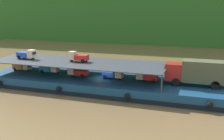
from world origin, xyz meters
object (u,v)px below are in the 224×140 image
object	(u,v)px
mini_truck_lower_fore	(113,74)
mini_truck_lower_stern	(22,66)
covered_lorry	(196,72)
mini_truck_lower_aft	(50,68)
mini_truck_lower_bow	(147,76)
mini_truck_upper_mid	(78,57)
cargo_barge	(105,84)
mini_truck_lower_mid	(78,72)
mini_truck_upper_stern	(27,54)

from	to	relation	value
mini_truck_lower_fore	mini_truck_lower_stern	bearing A→B (deg)	178.76
covered_lorry	mini_truck_lower_aft	bearing A→B (deg)	179.86
mini_truck_lower_bow	mini_truck_upper_mid	distance (m)	9.71
cargo_barge	mini_truck_lower_aft	world-z (taller)	mini_truck_lower_aft
covered_lorry	mini_truck_lower_stern	xyz separation A→B (m)	(-24.84, 0.12, -1.00)
covered_lorry	mini_truck_upper_mid	size ratio (longest dim) A/B	2.87
mini_truck_lower_aft	mini_truck_lower_bow	xyz separation A→B (m)	(14.15, -0.09, 0.00)
mini_truck_lower_mid	mini_truck_lower_bow	bearing A→B (deg)	2.82
mini_truck_lower_mid	cargo_barge	bearing A→B (deg)	4.11
mini_truck_upper_stern	mini_truck_upper_mid	world-z (taller)	same
mini_truck_lower_fore	mini_truck_upper_stern	bearing A→B (deg)	-177.75
mini_truck_lower_stern	mini_truck_upper_mid	bearing A→B (deg)	-2.01
cargo_barge	covered_lorry	size ratio (longest dim) A/B	4.23
mini_truck_lower_stern	mini_truck_upper_mid	world-z (taller)	mini_truck_upper_mid
covered_lorry	mini_truck_lower_fore	world-z (taller)	covered_lorry
covered_lorry	mini_truck_lower_fore	bearing A→B (deg)	-178.93
mini_truck_upper_stern	mini_truck_upper_mid	bearing A→B (deg)	3.58
mini_truck_lower_aft	mini_truck_lower_bow	distance (m)	14.15
covered_lorry	mini_truck_lower_stern	distance (m)	24.86
covered_lorry	mini_truck_lower_bow	world-z (taller)	covered_lorry
mini_truck_lower_stern	mini_truck_upper_stern	xyz separation A→B (m)	(1.51, -0.82, 2.00)
mini_truck_lower_mid	mini_truck_upper_mid	world-z (taller)	mini_truck_upper_mid
cargo_barge	mini_truck_lower_bow	xyz separation A→B (m)	(5.67, 0.19, 1.44)
mini_truck_upper_stern	mini_truck_lower_aft	bearing A→B (deg)	13.24
cargo_barge	mini_truck_lower_aft	xyz separation A→B (m)	(-8.48, 0.28, 1.44)
cargo_barge	mini_truck_lower_stern	distance (m)	13.27
mini_truck_lower_fore	mini_truck_upper_stern	distance (m)	13.08
covered_lorry	mini_truck_lower_aft	world-z (taller)	covered_lorry
cargo_barge	mini_truck_upper_stern	distance (m)	12.18
mini_truck_lower_stern	mini_truck_lower_aft	xyz separation A→B (m)	(4.70, -0.07, 0.00)
mini_truck_lower_aft	mini_truck_lower_bow	world-z (taller)	same
mini_truck_lower_stern	mini_truck_lower_aft	size ratio (longest dim) A/B	1.01
covered_lorry	mini_truck_lower_fore	size ratio (longest dim) A/B	2.82
mini_truck_upper_mid	mini_truck_lower_mid	bearing A→B (deg)	-85.47
mini_truck_lower_stern	cargo_barge	bearing A→B (deg)	-1.51
mini_truck_lower_mid	mini_truck_upper_mid	xyz separation A→B (m)	(-0.02, 0.29, 2.00)
mini_truck_lower_mid	mini_truck_lower_bow	size ratio (longest dim) A/B	0.99
mini_truck_lower_fore	mini_truck_lower_bow	bearing A→B (deg)	2.04
mini_truck_lower_fore	mini_truck_upper_stern	xyz separation A→B (m)	(-12.91, -0.51, 2.00)
cargo_barge	covered_lorry	distance (m)	11.91
covered_lorry	cargo_barge	bearing A→B (deg)	-178.87
mini_truck_lower_fore	mini_truck_upper_stern	size ratio (longest dim) A/B	1.00
mini_truck_lower_mid	mini_truck_lower_bow	world-z (taller)	same
covered_lorry	mini_truck_lower_stern	size ratio (longest dim) A/B	2.82
covered_lorry	mini_truck_lower_mid	distance (m)	15.50
mini_truck_lower_aft	mini_truck_lower_mid	xyz separation A→B (m)	(4.67, -0.55, 0.00)
mini_truck_lower_fore	mini_truck_lower_aft	bearing A→B (deg)	178.56
mini_truck_lower_mid	mini_truck_lower_bow	distance (m)	9.49
mini_truck_lower_bow	mini_truck_upper_mid	xyz separation A→B (m)	(-9.50, -0.17, 2.00)
mini_truck_lower_bow	mini_truck_lower_mid	bearing A→B (deg)	-177.18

